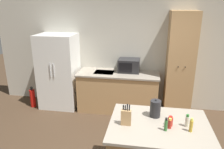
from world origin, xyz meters
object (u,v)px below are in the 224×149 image
pantry_cabinet (180,65)px  spice_bottle_pale_salt (166,125)px  knife_block (126,117)px  spice_bottle_short_red (170,121)px  spice_bottle_amber_oil (170,124)px  fire_extinguisher (33,98)px  refrigerator (59,71)px  spice_bottle_green_herb (187,121)px  kettle (155,109)px  microwave (129,65)px  spice_bottle_tall_dark (191,125)px

pantry_cabinet → spice_bottle_pale_salt: bearing=-100.5°
knife_block → spice_bottle_short_red: 0.55m
spice_bottle_amber_oil → spice_bottle_pale_salt: spice_bottle_pale_salt is taller
fire_extinguisher → pantry_cabinet: bearing=4.4°
pantry_cabinet → refrigerator: bearing=-178.7°
spice_bottle_amber_oil → spice_bottle_green_herb: 0.23m
refrigerator → spice_bottle_short_red: 3.19m
pantry_cabinet → spice_bottle_pale_salt: (-0.43, -2.32, -0.10)m
spice_bottle_amber_oil → kettle: size_ratio=0.53×
microwave → spice_bottle_pale_salt: size_ratio=2.81×
spice_bottle_tall_dark → spice_bottle_short_red: spice_bottle_tall_dark is taller
refrigerator → spice_bottle_pale_salt: bearing=-44.5°
spice_bottle_pale_salt → fire_extinguisher: 3.68m
spice_bottle_short_red → fire_extinguisher: size_ratio=0.25×
kettle → pantry_cabinet: bearing=74.6°
pantry_cabinet → fire_extinguisher: (-3.36, -0.26, -0.90)m
pantry_cabinet → spice_bottle_short_red: (-0.37, -2.20, -0.12)m
spice_bottle_amber_oil → spice_bottle_green_herb: spice_bottle_green_herb is taller
spice_bottle_pale_salt → pantry_cabinet: bearing=79.5°
pantry_cabinet → spice_bottle_green_herb: bearing=-94.3°
spice_bottle_amber_oil → microwave: bearing=107.2°
refrigerator → spice_bottle_green_herb: bearing=-39.6°
spice_bottle_tall_dark → spice_bottle_pale_salt: (-0.29, -0.03, -0.00)m
knife_block → spice_bottle_tall_dark: bearing=-2.0°
knife_block → spice_bottle_green_herb: knife_block is taller
spice_bottle_amber_oil → fire_extinguisher: bearing=146.1°
kettle → microwave: bearing=104.9°
spice_bottle_amber_oil → kettle: kettle is taller
knife_block → kettle: (0.36, 0.27, 0.01)m
pantry_cabinet → kettle: size_ratio=8.86×
pantry_cabinet → microwave: 1.10m
pantry_cabinet → fire_extinguisher: size_ratio=4.44×
spice_bottle_short_red → fire_extinguisher: 3.66m
spice_bottle_short_red → spice_bottle_amber_oil: size_ratio=0.95×
kettle → spice_bottle_pale_salt: bearing=-70.0°
spice_bottle_amber_oil → spice_bottle_green_herb: bearing=20.1°
refrigerator → spice_bottle_amber_oil: bearing=-43.1°
spice_bottle_amber_oil → kettle: (-0.17, 0.27, 0.05)m
microwave → spice_bottle_amber_oil: bearing=-72.8°
spice_bottle_green_herb → kettle: size_ratio=0.64×
spice_bottle_pale_salt → kettle: 0.35m
spice_bottle_short_red → spice_bottle_amber_oil: (-0.01, -0.07, 0.00)m
spice_bottle_green_herb → spice_bottle_pale_salt: bearing=-152.5°
microwave → spice_bottle_amber_oil: size_ratio=3.49×
knife_block → spice_bottle_amber_oil: bearing=0.5°
spice_bottle_short_red → kettle: bearing=131.9°
spice_bottle_green_herb → spice_bottle_short_red: bearing=-176.8°
spice_bottle_tall_dark → spice_bottle_amber_oil: size_ratio=1.30×
spice_bottle_green_herb → kettle: 0.43m
refrigerator → spice_bottle_pale_salt: refrigerator is taller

